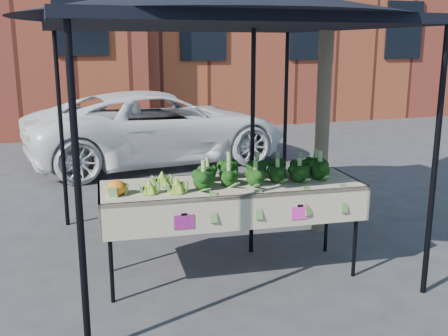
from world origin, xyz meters
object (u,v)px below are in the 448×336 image
at_px(table, 231,229).
at_px(canopy, 217,125).
at_px(street_tree, 327,29).
at_px(vehicle, 156,31).

height_order(table, canopy, canopy).
bearing_deg(street_tree, vehicle, 103.11).
xyz_separation_m(table, street_tree, (1.39, 0.80, 1.86)).
relative_size(table, canopy, 0.78).
relative_size(canopy, street_tree, 0.68).
bearing_deg(canopy, table, -94.24).
bearing_deg(vehicle, table, 168.98).
xyz_separation_m(canopy, street_tree, (1.35, 0.27, 0.94)).
distance_m(canopy, street_tree, 1.67).
bearing_deg(street_tree, canopy, -168.58).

